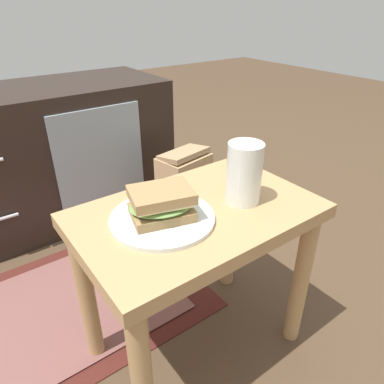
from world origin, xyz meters
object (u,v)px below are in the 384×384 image
Objects in this scene: beer_glass at (244,175)px; sandwich_front at (162,204)px; tv_cabinet at (55,154)px; paper_bag at (184,192)px; plate at (162,218)px.

sandwich_front is at bearing 168.76° from beer_glass.
tv_cabinet reaches higher than sandwich_front.
beer_glass is (0.20, -0.04, 0.03)m from sandwich_front.
beer_glass reaches higher than paper_bag.
sandwich_front is at bearing -91.90° from tv_cabinet.
plate is 0.71m from paper_bag.
tv_cabinet is 4.15× the size of plate.
tv_cabinet is 0.96m from plate.
sandwich_front is 0.72m from paper_bag.
sandwich_front is 0.45× the size of paper_bag.
paper_bag is at bearing 50.76° from sandwich_front.
tv_cabinet is at bearing 88.10° from sandwich_front.
plate is at bearing 168.76° from beer_glass.
sandwich_front is at bearing -129.24° from paper_bag.
tv_cabinet is at bearing 99.82° from beer_glass.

